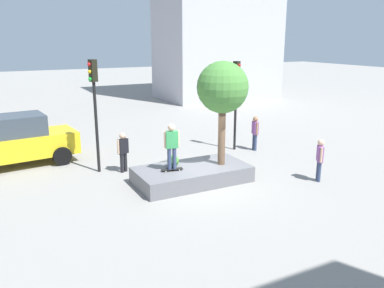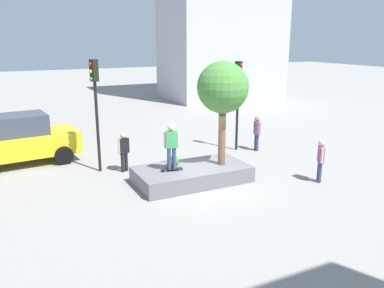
{
  "view_description": "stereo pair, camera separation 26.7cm",
  "coord_description": "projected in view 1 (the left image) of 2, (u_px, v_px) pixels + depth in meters",
  "views": [
    {
      "loc": [
        -6.86,
        -12.49,
        5.33
      ],
      "look_at": [
        -0.28,
        0.24,
        1.5
      ],
      "focal_mm": 37.22,
      "sensor_mm": 36.0,
      "label": 1
    },
    {
      "loc": [
        -6.62,
        -12.61,
        5.33
      ],
      "look_at": [
        -0.28,
        0.24,
        1.5
      ],
      "focal_mm": 37.22,
      "sensor_mm": 36.0,
      "label": 2
    }
  ],
  "objects": [
    {
      "name": "sedan_parked",
      "position": [
        17.0,
        140.0,
        16.92
      ],
      "size": [
        4.9,
        2.61,
        2.19
      ],
      "color": "gold",
      "rests_on": "ground"
    },
    {
      "name": "planter_ledge",
      "position": [
        192.0,
        174.0,
        15.14
      ],
      "size": [
        4.28,
        2.19,
        0.6
      ],
      "primitive_type": "cube",
      "color": "slate",
      "rests_on": "ground"
    },
    {
      "name": "skateboard",
      "position": [
        172.0,
        169.0,
        14.61
      ],
      "size": [
        0.82,
        0.34,
        0.07
      ],
      "color": "black",
      "rests_on": "planter_ledge"
    },
    {
      "name": "pedestrian_crossing",
      "position": [
        255.0,
        131.0,
        19.3
      ],
      "size": [
        0.3,
        0.55,
        1.68
      ],
      "color": "navy",
      "rests_on": "ground"
    },
    {
      "name": "passerby_with_bag",
      "position": [
        123.0,
        149.0,
        16.12
      ],
      "size": [
        0.53,
        0.34,
        1.65
      ],
      "color": "black",
      "rests_on": "ground"
    },
    {
      "name": "ground_plane",
      "position": [
        201.0,
        183.0,
        15.14
      ],
      "size": [
        120.0,
        120.0,
        0.0
      ],
      "primitive_type": "plane",
      "color": "gray"
    },
    {
      "name": "traffic_light_corner",
      "position": [
        236.0,
        90.0,
        18.9
      ],
      "size": [
        0.35,
        0.37,
        4.28
      ],
      "color": "black",
      "rests_on": "ground"
    },
    {
      "name": "plaza_tree",
      "position": [
        223.0,
        88.0,
        14.66
      ],
      "size": [
        1.92,
        1.92,
        3.93
      ],
      "color": "brown",
      "rests_on": "planter_ledge"
    },
    {
      "name": "bystander_watching",
      "position": [
        320.0,
        157.0,
        15.08
      ],
      "size": [
        0.41,
        0.48,
        1.65
      ],
      "color": "navy",
      "rests_on": "ground"
    },
    {
      "name": "boxwood_shrub",
      "position": [
        173.0,
        161.0,
        15.03
      ],
      "size": [
        0.46,
        0.46,
        0.46
      ],
      "primitive_type": "sphere",
      "color": "#3D7A33",
      "rests_on": "planter_ledge"
    },
    {
      "name": "skateboarder",
      "position": [
        172.0,
        143.0,
        14.36
      ],
      "size": [
        0.57,
        0.26,
        1.69
      ],
      "color": "navy",
      "rests_on": "skateboard"
    },
    {
      "name": "traffic_light_median",
      "position": [
        94.0,
        97.0,
        15.59
      ],
      "size": [
        0.37,
        0.34,
        4.53
      ],
      "color": "black",
      "rests_on": "ground"
    }
  ]
}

